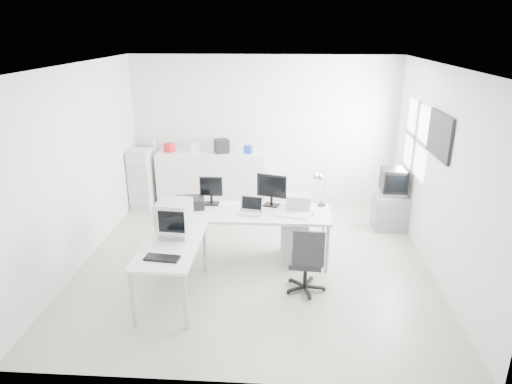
# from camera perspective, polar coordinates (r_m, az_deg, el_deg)

# --- Properties ---
(floor) EXTENTS (5.00, 5.00, 0.01)m
(floor) POSITION_cam_1_polar(r_m,az_deg,el_deg) (6.86, -0.11, -8.45)
(floor) COLOR beige
(floor) RESTS_ON ground
(ceiling) EXTENTS (5.00, 5.00, 0.01)m
(ceiling) POSITION_cam_1_polar(r_m,az_deg,el_deg) (6.05, -0.13, 15.56)
(ceiling) COLOR white
(ceiling) RESTS_ON back_wall
(back_wall) EXTENTS (5.00, 0.02, 2.80)m
(back_wall) POSITION_cam_1_polar(r_m,az_deg,el_deg) (8.73, 0.97, 7.63)
(back_wall) COLOR silver
(back_wall) RESTS_ON floor
(left_wall) EXTENTS (0.02, 5.00, 2.80)m
(left_wall) POSITION_cam_1_polar(r_m,az_deg,el_deg) (6.94, -21.21, 2.99)
(left_wall) COLOR silver
(left_wall) RESTS_ON floor
(right_wall) EXTENTS (0.02, 5.00, 2.80)m
(right_wall) POSITION_cam_1_polar(r_m,az_deg,el_deg) (6.65, 21.95, 2.19)
(right_wall) COLOR silver
(right_wall) RESTS_ON floor
(window) EXTENTS (0.02, 1.20, 1.10)m
(window) POSITION_cam_1_polar(r_m,az_deg,el_deg) (7.70, 19.38, 6.34)
(window) COLOR white
(window) RESTS_ON right_wall
(wall_picture) EXTENTS (0.04, 0.90, 0.60)m
(wall_picture) POSITION_cam_1_polar(r_m,az_deg,el_deg) (6.61, 22.00, 6.59)
(wall_picture) COLOR black
(wall_picture) RESTS_ON right_wall
(main_desk) EXTENTS (2.40, 0.80, 0.75)m
(main_desk) POSITION_cam_1_polar(r_m,az_deg,el_deg) (6.75, -1.15, -5.37)
(main_desk) COLOR silver
(main_desk) RESTS_ON floor
(side_desk) EXTENTS (0.70, 1.40, 0.75)m
(side_desk) POSITION_cam_1_polar(r_m,az_deg,el_deg) (5.92, -10.40, -9.61)
(side_desk) COLOR silver
(side_desk) RESTS_ON floor
(drawer_pedestal) EXTENTS (0.40, 0.50, 0.60)m
(drawer_pedestal) POSITION_cam_1_polar(r_m,az_deg,el_deg) (6.81, 4.79, -5.91)
(drawer_pedestal) COLOR silver
(drawer_pedestal) RESTS_ON floor
(inkjet_printer) EXTENTS (0.48, 0.41, 0.15)m
(inkjet_printer) POSITION_cam_1_polar(r_m,az_deg,el_deg) (6.79, -8.28, -1.33)
(inkjet_printer) COLOR black
(inkjet_printer) RESTS_ON main_desk
(lcd_monitor_small) EXTENTS (0.34, 0.19, 0.42)m
(lcd_monitor_small) POSITION_cam_1_polar(r_m,az_deg,el_deg) (6.82, -5.62, 0.14)
(lcd_monitor_small) COLOR black
(lcd_monitor_small) RESTS_ON main_desk
(lcd_monitor_large) EXTENTS (0.48, 0.31, 0.47)m
(lcd_monitor_large) POSITION_cam_1_polar(r_m,az_deg,el_deg) (6.73, 1.96, 0.15)
(lcd_monitor_large) COLOR black
(lcd_monitor_large) RESTS_ON main_desk
(laptop) EXTENTS (0.43, 0.43, 0.24)m
(laptop) POSITION_cam_1_polar(r_m,az_deg,el_deg) (6.46, -0.81, -1.79)
(laptop) COLOR #B7B7BA
(laptop) RESTS_ON main_desk
(white_keyboard) EXTENTS (0.47, 0.24, 0.02)m
(white_keyboard) POSITION_cam_1_polar(r_m,az_deg,el_deg) (6.44, 4.49, -2.99)
(white_keyboard) COLOR silver
(white_keyboard) RESTS_ON main_desk
(white_mouse) EXTENTS (0.05, 0.05, 0.05)m
(white_mouse) POSITION_cam_1_polar(r_m,az_deg,el_deg) (6.49, 7.14, -2.73)
(white_mouse) COLOR silver
(white_mouse) RESTS_ON main_desk
(laser_printer) EXTENTS (0.36, 0.32, 0.20)m
(laser_printer) POSITION_cam_1_polar(r_m,az_deg,el_deg) (6.75, 5.33, -1.08)
(laser_printer) COLOR #9F9F9F
(laser_printer) RESTS_ON main_desk
(desk_lamp) EXTENTS (0.19, 0.19, 0.53)m
(desk_lamp) POSITION_cam_1_polar(r_m,az_deg,el_deg) (6.79, 8.31, 0.40)
(desk_lamp) COLOR silver
(desk_lamp) RESTS_ON main_desk
(crt_monitor) EXTENTS (0.38, 0.38, 0.41)m
(crt_monitor) POSITION_cam_1_polar(r_m,az_deg,el_deg) (5.88, -10.18, -3.50)
(crt_monitor) COLOR #B7B7BA
(crt_monitor) RESTS_ON side_desk
(black_keyboard) EXTENTS (0.42, 0.20, 0.03)m
(black_keyboard) POSITION_cam_1_polar(r_m,az_deg,el_deg) (5.40, -11.65, -8.09)
(black_keyboard) COLOR black
(black_keyboard) RESTS_ON side_desk
(office_chair) EXTENTS (0.58, 0.58, 0.93)m
(office_chair) POSITION_cam_1_polar(r_m,az_deg,el_deg) (5.96, 6.25, -8.20)
(office_chair) COLOR #2A2C30
(office_chair) RESTS_ON floor
(tv_cabinet) EXTENTS (0.56, 0.46, 0.61)m
(tv_cabinet) POSITION_cam_1_polar(r_m,az_deg,el_deg) (8.08, 16.43, -2.39)
(tv_cabinet) COLOR slate
(tv_cabinet) RESTS_ON floor
(crt_tv) EXTENTS (0.50, 0.48, 0.45)m
(crt_tv) POSITION_cam_1_polar(r_m,az_deg,el_deg) (7.91, 16.80, 1.16)
(crt_tv) COLOR black
(crt_tv) RESTS_ON tv_cabinet
(sideboard) EXTENTS (2.07, 0.52, 1.03)m
(sideboard) POSITION_cam_1_polar(r_m,az_deg,el_deg) (8.82, -5.50, 1.70)
(sideboard) COLOR silver
(sideboard) RESTS_ON floor
(clutter_box_a) EXTENTS (0.21, 0.20, 0.16)m
(clutter_box_a) POSITION_cam_1_polar(r_m,az_deg,el_deg) (8.81, -10.79, 5.48)
(clutter_box_a) COLOR red
(clutter_box_a) RESTS_ON sideboard
(clutter_box_b) EXTENTS (0.17, 0.15, 0.16)m
(clutter_box_b) POSITION_cam_1_polar(r_m,az_deg,el_deg) (8.70, -7.59, 5.47)
(clutter_box_b) COLOR silver
(clutter_box_b) RESTS_ON sideboard
(clutter_box_c) EXTENTS (0.32, 0.31, 0.25)m
(clutter_box_c) POSITION_cam_1_polar(r_m,az_deg,el_deg) (8.61, -4.32, 5.74)
(clutter_box_c) COLOR black
(clutter_box_c) RESTS_ON sideboard
(clutter_box_d) EXTENTS (0.17, 0.16, 0.14)m
(clutter_box_d) POSITION_cam_1_polar(r_m,az_deg,el_deg) (8.57, -0.98, 5.35)
(clutter_box_d) COLOR #16359F
(clutter_box_d) RESTS_ON sideboard
(clutter_bottle) EXTENTS (0.07, 0.07, 0.22)m
(clutter_bottle) POSITION_cam_1_polar(r_m,az_deg,el_deg) (8.92, -12.62, 5.71)
(clutter_bottle) COLOR silver
(clutter_bottle) RESTS_ON sideboard
(filing_cabinet) EXTENTS (0.39, 0.47, 1.12)m
(filing_cabinet) POSITION_cam_1_polar(r_m,az_deg,el_deg) (8.87, -14.10, 1.58)
(filing_cabinet) COLOR silver
(filing_cabinet) RESTS_ON floor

